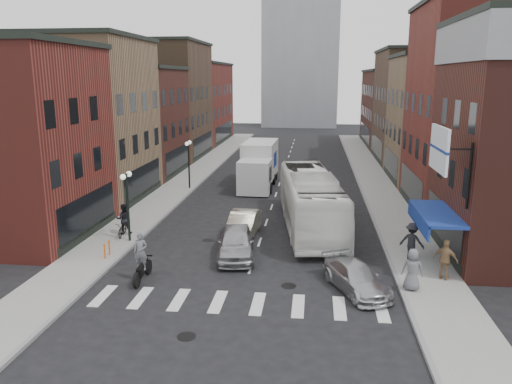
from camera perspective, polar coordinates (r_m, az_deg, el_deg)
ground at (r=24.29m, az=-0.89°, el=-9.52°), size 160.00×160.00×0.00m
sidewalk_left at (r=46.63m, az=-7.71°, el=1.49°), size 3.00×74.00×0.15m
sidewalk_right at (r=45.53m, az=13.51°, el=0.96°), size 3.00×74.00×0.15m
curb_left at (r=46.30m, az=-5.91°, el=1.36°), size 0.20×74.00×0.16m
curb_right at (r=45.38m, az=11.62°, el=0.92°), size 0.20×74.00×0.16m
crosswalk_stripes at (r=21.58m, az=-1.97°, el=-12.55°), size 12.00×2.20×0.01m
bldg_left_near at (r=32.43m, az=-27.16°, el=5.12°), size 10.30×9.20×11.30m
bldg_left_mid_a at (r=40.57m, az=-19.83°, el=7.80°), size 10.30×10.20×12.30m
bldg_left_mid_b at (r=49.78m, az=-14.64°, el=7.82°), size 10.30×10.20×10.30m
bldg_left_far_a at (r=60.05m, az=-10.91°, el=10.26°), size 10.30×12.20×13.30m
bldg_left_far_b at (r=73.56m, az=-7.58°, el=10.07°), size 10.30×16.20×11.30m
bldg_right_mid_a at (r=38.24m, az=25.29°, el=8.57°), size 10.30×10.20×14.30m
bldg_right_mid_b at (r=47.91m, az=21.39°, el=7.77°), size 10.30×10.20×11.30m
bldg_right_far_a at (r=58.57m, az=18.77°, el=9.26°), size 10.30×12.20×12.30m
bldg_right_far_b at (r=72.36m, az=16.45°, el=9.22°), size 10.30×16.20×10.30m
awning_blue at (r=26.30m, az=19.52°, el=-2.46°), size 1.80×5.00×0.78m
billboard_sign at (r=23.63m, az=20.40°, el=4.48°), size 1.52×3.00×3.70m
streetlamp_near at (r=28.93m, az=-14.53°, el=-0.17°), size 0.32×1.22×4.11m
streetlamp_far at (r=42.04m, az=-7.71°, el=4.16°), size 0.32×1.22×4.11m
bike_rack at (r=27.25m, az=-16.67°, el=-6.30°), size 0.08×0.68×0.80m
box_truck at (r=43.08m, az=0.31°, el=3.08°), size 2.80×8.73×3.78m
motorcycle_rider at (r=23.86m, az=-12.97°, el=-7.44°), size 0.68×2.33×2.37m
transit_bus at (r=31.36m, az=6.23°, el=-0.96°), size 4.60×13.03×3.55m
sedan_left_near at (r=26.40m, az=-2.32°, el=-5.78°), size 2.52×4.94×1.61m
sedan_left_far at (r=29.79m, az=-1.48°, el=-3.70°), size 1.80×4.56×1.48m
curb_car at (r=22.88m, az=11.37°, el=-9.57°), size 3.33×4.61×1.24m
parked_bicycle at (r=30.47m, az=-15.02°, el=-4.09°), size 0.79×1.69×0.86m
ped_left_solo at (r=30.70m, az=-14.87°, el=-2.98°), size 1.01×0.77×1.85m
ped_right_a at (r=26.82m, az=17.40°, el=-5.38°), size 1.40×1.08×1.94m
ped_right_b at (r=24.72m, az=20.84°, el=-7.25°), size 1.25×1.06×1.92m
ped_right_c at (r=23.10m, az=17.44°, el=-8.46°), size 1.02×0.77×1.88m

